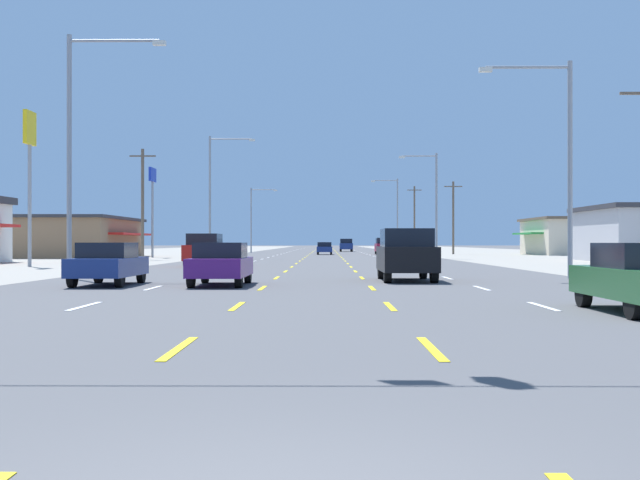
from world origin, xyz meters
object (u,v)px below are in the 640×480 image
suv_inner_right_midfar (406,254)px  suv_inner_right_distant_a (346,245)px  sedan_far_left_mid (108,263)px  sedan_center_turn_farther (324,248)px  suv_far_left_far (205,250)px  pole_sign_left_row_2 (153,189)px  streetlight_right_row_1 (433,198)px  sedan_inner_left_near (221,263)px  suv_far_right_farthest (384,246)px  streetlight_left_row_2 (254,215)px  pole_sign_left_row_1 (30,152)px  streetlight_right_row_2 (395,210)px  streetlight_left_row_1 (214,188)px  streetlight_left_row_0 (79,138)px  sedan_center_turn_distant_b (324,247)px  streetlight_right_row_0 (560,152)px

suv_inner_right_midfar → suv_inner_right_distant_a: same height
sedan_far_left_mid → suv_inner_right_distant_a: bearing=84.0°
sedan_center_turn_farther → suv_inner_right_distant_a: (3.26, 30.32, 0.27)m
suv_far_left_far → pole_sign_left_row_2: bearing=107.6°
suv_inner_right_midfar → streetlight_right_row_1: 43.40m
sedan_inner_left_near → suv_far_right_farthest: 70.59m
sedan_far_left_mid → streetlight_left_row_2: 86.81m
sedan_center_turn_farther → pole_sign_left_row_1: size_ratio=0.48×
streetlight_right_row_1 → streetlight_right_row_2: size_ratio=0.92×
pole_sign_left_row_1 → streetlight_right_row_1: bearing=42.3°
pole_sign_left_row_2 → streetlight_left_row_1: bearing=-36.6°
sedan_inner_left_near → streetlight_left_row_2: streetlight_left_row_2 is taller
streetlight_left_row_0 → streetlight_right_row_1: 45.14m
sedan_center_turn_distant_b → streetlight_left_row_2: (-9.71, -18.41, 4.46)m
sedan_center_turn_farther → pole_sign_left_row_2: 25.17m
suv_inner_right_distant_a → streetlight_left_row_1: (-13.10, -53.38, 5.25)m
suv_inner_right_distant_a → streetlight_right_row_1: (6.49, -53.38, 4.38)m
sedan_center_turn_farther → streetlight_left_row_1: (-9.85, -23.06, 5.53)m
sedan_center_turn_distant_b → sedan_center_turn_farther: bearing=-89.8°
pole_sign_left_row_2 → sedan_far_left_mid: bearing=-79.8°
sedan_inner_left_near → streetlight_right_row_1: streetlight_right_row_1 is taller
suv_far_right_farthest → streetlight_left_row_2: streetlight_left_row_2 is taller
suv_far_left_far → sedan_center_turn_distant_b: size_ratio=1.09×
suv_far_right_farthest → suv_inner_right_distant_a: bearing=97.3°
suv_inner_right_midfar → streetlight_right_row_1: (6.49, 42.68, 4.38)m
suv_inner_right_distant_a → streetlight_right_row_1: size_ratio=0.52×
suv_inner_right_distant_a → sedan_center_turn_farther: bearing=-96.1°
sedan_center_turn_farther → pole_sign_left_row_1: (-17.54, -47.86, 6.12)m
suv_inner_right_midfar → pole_sign_left_row_1: pole_sign_left_row_1 is taller
streetlight_left_row_1 → sedan_center_turn_distant_b: bearing=80.7°
suv_far_left_far → suv_far_right_farthest: size_ratio=1.00×
sedan_far_left_mid → suv_far_left_far: bearing=89.7°
sedan_far_left_mid → pole_sign_left_row_2: size_ratio=0.53×
pole_sign_left_row_1 → streetlight_left_row_0: bearing=-64.1°
suv_inner_right_midfar → streetlight_right_row_2: (6.47, 83.35, 4.84)m
streetlight_right_row_0 → streetlight_left_row_1: streetlight_left_row_1 is taller
suv_far_left_far → suv_far_right_farthest: same height
sedan_far_left_mid → streetlight_left_row_1: size_ratio=0.41×
suv_inner_right_midfar → sedan_inner_left_near: bearing=-152.8°
pole_sign_left_row_1 → sedan_far_left_mid: bearing=-64.1°
streetlight_left_row_0 → streetlight_right_row_2: streetlight_right_row_2 is taller
streetlight_right_row_1 → pole_sign_left_row_2: bearing=169.4°
pole_sign_left_row_2 → streetlight_left_row_2: bearing=79.6°
sedan_center_turn_distant_b → streetlight_left_row_2: size_ratio=0.50×
streetlight_left_row_0 → suv_far_right_farthest: bearing=75.3°
suv_far_left_far → streetlight_left_row_2: 65.27m
pole_sign_left_row_2 → streetlight_left_row_2: size_ratio=0.95×
suv_inner_right_distant_a → streetlight_right_row_2: bearing=-63.0°
streetlight_right_row_2 → suv_far_right_farthest: bearing=-99.0°
sedan_inner_left_near → streetlight_right_row_1: size_ratio=0.48×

